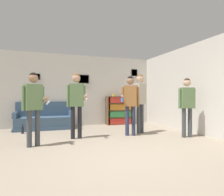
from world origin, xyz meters
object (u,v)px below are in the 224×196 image
Objects in this scene: person_player_foreground_left at (33,101)px; person_spectator_near_bookshelf at (140,97)px; bottle_on_floor at (23,130)px; bookshelf at (120,110)px; person_player_foreground_center at (76,98)px; drinking_cup at (114,95)px; person_watcher_holding_cup at (130,99)px; person_spectator_far_right at (187,101)px; couch at (44,120)px.

person_spectator_near_bookshelf is at bearing 12.60° from person_player_foreground_left.
person_player_foreground_left is 2.02m from bottle_on_floor.
bottle_on_floor is (-3.35, 1.10, -1.00)m from person_spectator_near_bookshelf.
bookshelf is 0.65× the size of person_player_foreground_center.
bookshelf is at bearing 86.21° from person_spectator_near_bookshelf.
person_player_foreground_center reaches higher than bottle_on_floor.
drinking_cup is (-0.25, -0.00, 0.61)m from bookshelf.
drinking_cup is at bearing 15.77° from bottle_on_floor.
drinking_cup is at bearing 81.93° from person_watcher_holding_cup.
person_spectator_near_bookshelf reaches higher than drinking_cup.
person_spectator_far_right is at bearing -70.96° from drinking_cup.
bottle_on_floor is (-2.91, 1.34, -0.93)m from person_watcher_holding_cup.
person_player_foreground_left is at bearing -139.38° from bookshelf.
person_player_foreground_center is 17.05× the size of drinking_cup.
bottle_on_floor is (-0.36, 1.77, -0.90)m from person_player_foreground_left.
person_player_foreground_left is 5.96× the size of bottle_on_floor.
person_spectator_near_bookshelf is at bearing 4.11° from person_player_foreground_center.
person_watcher_holding_cup is 1.05× the size of person_spectator_far_right.
person_player_foreground_center is at bearing 27.03° from person_player_foreground_left.
bottle_on_floor is 2.73× the size of drinking_cup.
couch is 3.37m from person_spectator_near_bookshelf.
person_player_foreground_center reaches higher than bookshelf.
person_player_foreground_left is (-3.13, -2.68, 0.45)m from bookshelf.
person_spectator_near_bookshelf reaches higher than person_spectator_far_right.
bottle_on_floor is at bearing 138.37° from person_player_foreground_center.
bookshelf is 3.63m from bottle_on_floor.
bottle_on_floor is (-3.49, -0.91, -0.45)m from bookshelf.
bookshelf is at bearing 14.67° from bottle_on_floor.
drinking_cup is (-0.12, 2.01, 0.06)m from person_spectator_near_bookshelf.
person_spectator_far_right reaches higher than bottle_on_floor.
bottle_on_floor is 3.52m from drinking_cup.
person_spectator_near_bookshelf is at bearing -93.79° from bookshelf.
couch is at bearing -176.14° from bookshelf.
bookshelf is 4.14m from person_player_foreground_left.
bookshelf reaches higher than bottle_on_floor.
bookshelf is 11.07× the size of drinking_cup.
person_player_foreground_left is at bearing -167.40° from person_spectator_near_bookshelf.
person_player_foreground_center is (-2.09, -2.15, 0.51)m from bookshelf.
bookshelf is 0.70× the size of person_spectator_far_right.
person_spectator_near_bookshelf is 2.02m from drinking_cup.
bottle_on_floor is at bearing -164.23° from drinking_cup.
bottle_on_floor is (-1.40, 1.24, -0.96)m from person_player_foreground_center.
couch is 6.97× the size of bottle_on_floor.
person_watcher_holding_cup reaches higher than drinking_cup.
person_watcher_holding_cup is at bearing -104.29° from bookshelf.
person_player_foreground_center reaches higher than drinking_cup.
person_player_foreground_center is at bearing -175.89° from person_spectator_near_bookshelf.
person_watcher_holding_cup reaches higher than person_player_foreground_left.
person_spectator_far_right is at bearing -47.07° from person_spectator_near_bookshelf.
person_spectator_far_right is at bearing -37.60° from couch.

